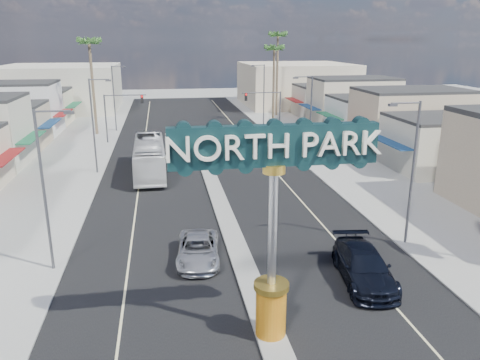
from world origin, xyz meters
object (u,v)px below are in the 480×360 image
object	(u,v)px
streetlight_l_far	(115,95)
streetlight_r_near	(411,167)
car_parked_right	(284,150)
suv_left	(198,249)
traffic_signal_right	(266,105)
city_bus	(149,157)
streetlight_r_mid	(309,116)
streetlight_r_far	(263,92)
car_parked_left	(151,158)
palm_right_far	(278,40)
gateway_sign	(273,209)
streetlight_l_mid	(95,121)
streetlight_l_near	(46,184)
palm_left_far	(89,47)
palm_right_mid	(274,52)
suv_right	(364,266)
traffic_signal_left	(120,109)

from	to	relation	value
streetlight_l_far	streetlight_r_near	world-z (taller)	same
car_parked_right	suv_left	bearing A→B (deg)	-123.35
suv_left	car_parked_right	distance (m)	26.71
traffic_signal_right	city_bus	xyz separation A→B (m)	(-14.74, -14.83, -2.63)
streetlight_r_mid	suv_left	world-z (taller)	streetlight_r_mid
streetlight_r_mid	streetlight_r_far	world-z (taller)	same
traffic_signal_right	car_parked_left	world-z (taller)	traffic_signal_right
streetlight_r_mid	city_bus	world-z (taller)	streetlight_r_mid
traffic_signal_right	palm_right_far	world-z (taller)	palm_right_far
streetlight_l_far	car_parked_left	bearing A→B (deg)	-76.34
gateway_sign	streetlight_l_mid	distance (m)	29.91
car_parked_right	streetlight_l_near	bearing A→B (deg)	-136.95
streetlight_l_near	streetlight_r_mid	size ratio (longest dim) A/B	1.00
gateway_sign	palm_left_far	size ratio (longest dim) A/B	0.70
streetlight_r_far	palm_right_far	xyz separation A→B (m)	(4.57, 10.00, 7.32)
car_parked_right	traffic_signal_right	bearing A→B (deg)	81.11
streetlight_r_far	car_parked_left	size ratio (longest dim) A/B	1.78
streetlight_l_far	palm_right_mid	bearing A→B (deg)	9.69
gateway_sign	streetlight_l_near	xyz separation A→B (m)	(-10.43, 8.02, -0.86)
palm_right_mid	palm_right_far	world-z (taller)	palm_right_far
streetlight_l_mid	palm_left_far	world-z (taller)	palm_left_far
palm_right_far	streetlight_r_far	bearing A→B (deg)	-114.55
palm_left_far	city_bus	size ratio (longest dim) A/B	1.11
traffic_signal_right	suv_left	xyz separation A→B (m)	(-11.69, -34.20, -3.55)
palm_left_far	palm_right_far	distance (m)	30.48
suv_right	traffic_signal_left	bearing A→B (deg)	119.18
suv_left	suv_right	bearing A→B (deg)	-19.13
suv_left	suv_right	distance (m)	9.33
palm_right_far	streetlight_l_mid	bearing A→B (deg)	-128.48
gateway_sign	streetlight_r_mid	bearing A→B (deg)	69.58
streetlight_r_near	palm_right_mid	bearing A→B (deg)	86.81
streetlight_r_near	palm_right_mid	size ratio (longest dim) A/B	0.74
streetlight_r_mid	suv_right	xyz separation A→B (m)	(-4.44, -24.05, -4.19)
streetlight_l_near	streetlight_r_near	distance (m)	20.87
streetlight_l_far	car_parked_right	world-z (taller)	streetlight_l_far
traffic_signal_left	palm_left_far	bearing A→B (deg)	122.43
city_bus	streetlight_l_near	bearing A→B (deg)	-105.29
suv_left	car_parked_left	distance (m)	22.12
streetlight_l_far	car_parked_left	world-z (taller)	streetlight_l_far
streetlight_l_far	palm_right_far	world-z (taller)	palm_right_far
streetlight_l_far	car_parked_right	size ratio (longest dim) A/B	2.15
streetlight_r_near	streetlight_r_mid	xyz separation A→B (m)	(0.00, 20.00, 0.00)
streetlight_l_far	streetlight_l_mid	bearing A→B (deg)	-90.00
palm_right_mid	streetlight_r_mid	bearing A→B (deg)	-95.64
streetlight_l_mid	city_bus	distance (m)	6.02
streetlight_l_near	palm_right_mid	xyz separation A→B (m)	(23.43, 46.00, 5.54)
palm_left_far	city_bus	world-z (taller)	palm_left_far
car_parked_left	palm_right_mid	bearing A→B (deg)	48.39
gateway_sign	city_bus	bearing A→B (deg)	101.54
streetlight_l_mid	gateway_sign	bearing A→B (deg)	-69.58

